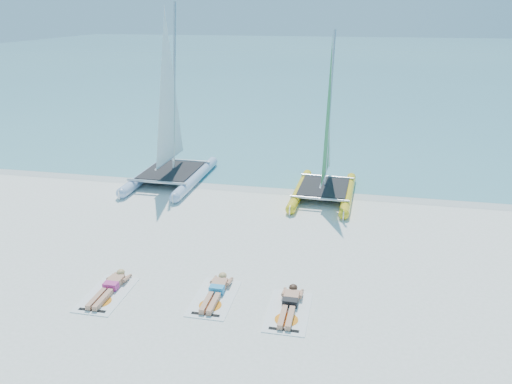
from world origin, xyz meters
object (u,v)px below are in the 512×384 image
towel_b (214,298)px  sunbather_a (110,287)px  catamaran_blue (170,129)px  towel_a (107,294)px  towel_c (288,312)px  catamaran_yellow (327,143)px  sunbather_b (216,290)px  sunbather_c (290,303)px

towel_b → sunbather_a: bearing=-175.9°
catamaran_blue → sunbather_a: bearing=-78.9°
towel_a → towel_b: same height
sunbather_a → towel_c: (4.66, -0.02, -0.11)m
catamaran_yellow → sunbather_b: (-2.14, -8.12, -1.89)m
catamaran_yellow → sunbather_a: 9.99m
sunbather_a → sunbather_b: bearing=8.1°
sunbather_c → sunbather_a: bearing=-177.9°
towel_b → sunbather_c: bearing=-0.8°
sunbather_a → sunbather_c: size_ratio=1.00×
catamaran_blue → sunbather_b: bearing=-61.8°
catamaran_blue → towel_a: 9.33m
sunbather_a → sunbather_c: bearing=2.1°
catamaran_yellow → towel_a: bearing=-117.2°
towel_b → sunbather_b: 0.22m
towel_b → catamaran_blue: bearing=116.8°
towel_c → sunbather_c: sunbather_c is taller
sunbather_b → sunbather_a: bearing=-171.9°
sunbather_b → towel_c: size_ratio=0.93×
catamaran_blue → towel_b: catamaran_blue is taller
sunbather_b → sunbather_c: size_ratio=1.00×
sunbather_c → sunbather_b: bearing=173.5°
catamaran_yellow → towel_b: (-2.14, -8.31, -1.99)m
catamaran_blue → towel_c: catamaran_blue is taller
towel_b → sunbather_c: (1.92, -0.03, 0.11)m
catamaran_blue → sunbather_c: bearing=-53.1°
towel_a → towel_b: bearing=8.1°
catamaran_yellow → sunbather_b: bearing=-102.7°
towel_b → sunbather_b: (-0.00, 0.19, 0.11)m
sunbather_a → towel_a: bearing=-90.0°
catamaran_blue → sunbather_b: size_ratio=4.27×
catamaran_blue → towel_a: catamaran_blue is taller
towel_a → sunbather_a: sunbather_a is taller
towel_a → towel_c: bearing=2.1°
sunbather_b → catamaran_blue: bearing=117.4°
sunbather_b → sunbather_c: (1.92, -0.22, 0.00)m
catamaran_blue → sunbather_b: 9.63m
towel_a → sunbather_b: bearing=12.0°
catamaran_yellow → sunbather_c: bearing=-89.5°
catamaran_yellow → towel_a: size_ratio=3.44×
towel_b → towel_c: same height
sunbather_b → towel_c: bearing=-12.1°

